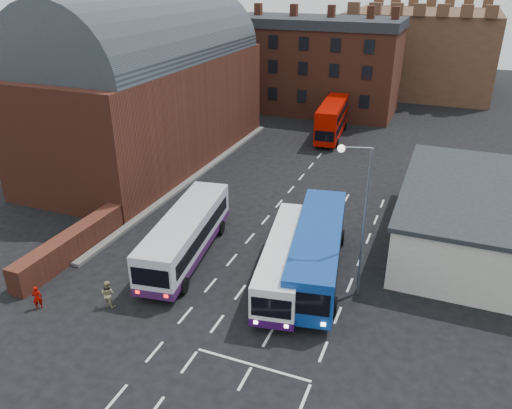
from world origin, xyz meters
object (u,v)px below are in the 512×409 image
at_px(bus_white_inbound, 287,258).
at_px(street_lamp, 360,209).
at_px(bus_blue, 318,248).
at_px(bus_white_outbound, 186,233).
at_px(bus_red_double, 332,119).
at_px(pedestrian_beige, 108,294).
at_px(pedestrian_red, 37,297).

distance_m(bus_white_inbound, street_lamp, 5.68).
bearing_deg(bus_blue, bus_white_outbound, -2.76).
distance_m(bus_blue, bus_red_double, 29.31).
bearing_deg(bus_white_outbound, street_lamp, -9.06).
height_order(bus_white_inbound, bus_red_double, bus_red_double).
relative_size(bus_blue, bus_red_double, 1.19).
bearing_deg(bus_red_double, pedestrian_beige, 78.39).
bearing_deg(bus_white_outbound, pedestrian_beige, -111.72).
bearing_deg(pedestrian_red, bus_blue, 169.45).
height_order(bus_blue, street_lamp, street_lamp).
xyz_separation_m(bus_red_double, street_lamp, (8.71, -29.84, 3.46)).
relative_size(pedestrian_red, pedestrian_beige, 0.87).
bearing_deg(street_lamp, bus_blue, 155.03).
xyz_separation_m(bus_white_outbound, bus_white_inbound, (7.17, -0.34, -0.13)).
distance_m(bus_white_inbound, pedestrian_red, 14.66).
bearing_deg(pedestrian_red, street_lamp, 161.89).
bearing_deg(pedestrian_beige, bus_white_inbound, -145.52).
distance_m(street_lamp, pedestrian_red, 18.97).
distance_m(pedestrian_red, pedestrian_beige, 4.01).
relative_size(bus_red_double, pedestrian_red, 7.10).
distance_m(bus_blue, pedestrian_red, 16.75).
bearing_deg(bus_red_double, bus_white_inbound, 93.54).
distance_m(bus_blue, pedestrian_beige, 12.81).
bearing_deg(street_lamp, pedestrian_red, -153.78).
height_order(bus_white_outbound, pedestrian_beige, bus_white_outbound).
relative_size(street_lamp, pedestrian_beige, 5.55).
bearing_deg(street_lamp, bus_red_double, 106.28).
bearing_deg(pedestrian_beige, pedestrian_red, 23.77).
xyz_separation_m(bus_blue, bus_red_double, (-6.16, 28.65, 0.23)).
relative_size(bus_white_outbound, street_lamp, 1.25).
bearing_deg(pedestrian_red, bus_white_outbound, -166.55).
xyz_separation_m(street_lamp, pedestrian_beige, (-12.80, -6.42, -4.79)).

